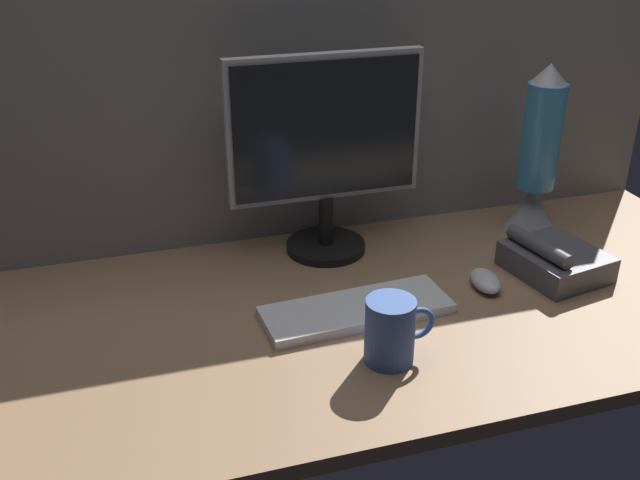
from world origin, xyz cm
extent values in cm
cube|color=#8C6B4C|center=(0.00, 0.00, -1.50)|extent=(180.00, 80.00, 3.00)
cube|color=gray|center=(0.00, 37.50, 29.49)|extent=(180.00, 5.00, 58.98)
cylinder|color=black|center=(0.98, 24.50, 0.90)|extent=(18.00, 18.00, 1.80)
cylinder|color=black|center=(0.98, 24.50, 7.30)|extent=(3.20, 3.20, 11.00)
cube|color=#B7B7B7|center=(0.98, 25.50, 28.70)|extent=(42.90, 2.40, 31.80)
cube|color=black|center=(0.98, 24.10, 28.70)|extent=(40.50, 0.60, 29.40)
cube|color=silver|center=(-1.61, -3.80, 1.00)|extent=(37.74, 15.27, 2.00)
ellipsoid|color=silver|center=(27.37, -1.89, 1.70)|extent=(6.57, 10.13, 3.40)
cylinder|color=#38569E|center=(-1.21, -19.69, 6.05)|extent=(8.81, 8.81, 12.09)
torus|color=#38569E|center=(4.00, -19.69, 6.65)|extent=(6.32, 1.00, 6.32)
cone|color=#A5A5AD|center=(51.44, 20.74, 5.58)|extent=(12.28, 12.28, 11.16)
cylinder|color=#3F99CC|center=(51.44, 20.74, 23.44)|extent=(8.93, 8.93, 24.55)
cone|color=#A5A5AD|center=(51.44, 20.74, 37.95)|extent=(8.04, 8.04, 4.46)
cube|color=#4C4C51|center=(44.74, -0.51, 2.80)|extent=(20.21, 21.81, 5.60)
cylinder|color=#4C4C51|center=(40.07, -0.51, 7.20)|extent=(6.30, 17.40, 3.20)
camera|label=1|loc=(-43.97, -118.52, 76.46)|focal=41.22mm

